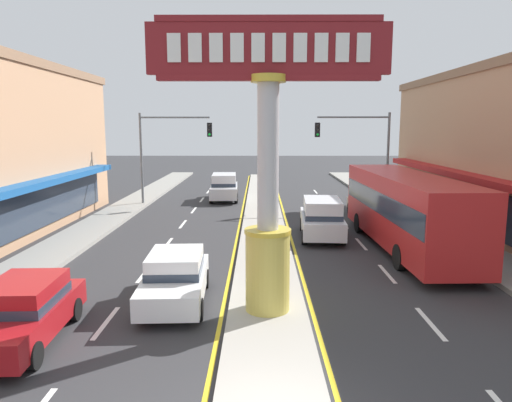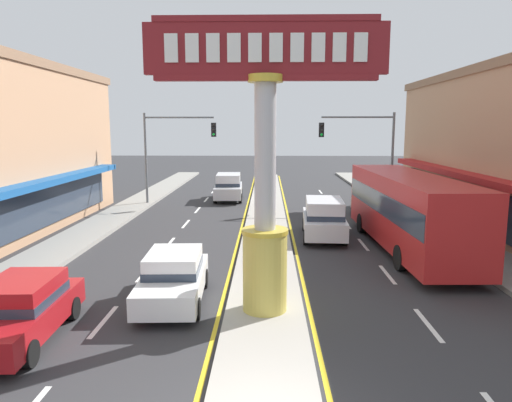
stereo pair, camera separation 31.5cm
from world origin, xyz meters
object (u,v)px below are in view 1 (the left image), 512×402
at_px(sedan_near_left_lane, 175,277).
at_px(suv_mid_left_lane, 224,187).
at_px(sedan_far_left_oncoming, 23,311).
at_px(bus_near_right_lane, 406,207).
at_px(sedan_far_right_lane, 367,205).
at_px(suv_kerb_right, 322,218).
at_px(traffic_light_right_side, 361,143).
at_px(district_sign, 268,172).
at_px(traffic_light_left_side, 167,143).

bearing_deg(sedan_near_left_lane, suv_mid_left_lane, 90.00).
distance_m(sedan_near_left_lane, sedan_far_left_oncoming, 4.26).
bearing_deg(bus_near_right_lane, sedan_near_left_lane, -144.36).
height_order(sedan_far_right_lane, suv_kerb_right, suv_kerb_right).
height_order(sedan_far_right_lane, suv_mid_left_lane, suv_mid_left_lane).
xyz_separation_m(traffic_light_right_side, bus_near_right_lane, (-0.29, -10.66, -2.38)).
bearing_deg(bus_near_right_lane, sedan_far_left_oncoming, -143.36).
distance_m(district_sign, sedan_near_left_lane, 4.38).
height_order(district_sign, bus_near_right_lane, district_sign).
relative_size(bus_near_right_lane, sedan_near_left_lane, 2.57).
height_order(district_sign, suv_kerb_right, district_sign).
bearing_deg(sedan_near_left_lane, bus_near_right_lane, 35.64).
bearing_deg(district_sign, suv_mid_left_lane, 97.44).
bearing_deg(traffic_light_left_side, sedan_near_left_lane, -78.66).
height_order(traffic_light_right_side, bus_near_right_lane, traffic_light_right_side).
bearing_deg(sedan_far_left_oncoming, traffic_light_right_side, 57.74).
relative_size(traffic_light_left_side, traffic_light_right_side, 1.00).
bearing_deg(sedan_near_left_lane, traffic_light_right_side, 61.76).
xyz_separation_m(bus_near_right_lane, sedan_far_left_oncoming, (-12.15, -9.03, -1.08)).
bearing_deg(district_sign, traffic_light_left_side, 108.71).
xyz_separation_m(traffic_light_left_side, sedan_far_left_oncoming, (0.28, -20.55, -3.46)).
relative_size(suv_mid_left_lane, suv_kerb_right, 0.99).
relative_size(sedan_far_right_lane, suv_kerb_right, 0.93).
relative_size(sedan_near_left_lane, suv_kerb_right, 0.93).
bearing_deg(suv_kerb_right, sedan_far_left_oncoming, -128.38).
bearing_deg(sedan_near_left_lane, district_sign, -18.25).
bearing_deg(suv_kerb_right, sedan_near_left_lane, -123.18).
bearing_deg(suv_kerb_right, sedan_far_right_lane, 56.93).
distance_m(traffic_light_right_side, sedan_far_right_lane, 4.90).
relative_size(traffic_light_left_side, suv_mid_left_lane, 1.33).
height_order(traffic_light_left_side, sedan_near_left_lane, traffic_light_left_side).
bearing_deg(traffic_light_left_side, suv_kerb_right, -45.81).
relative_size(district_sign, traffic_light_left_side, 1.29).
distance_m(sedan_far_right_lane, suv_kerb_right, 6.05).
distance_m(district_sign, bus_near_right_lane, 9.71).
distance_m(traffic_light_right_side, suv_mid_left_lane, 10.25).
relative_size(traffic_light_left_side, bus_near_right_lane, 0.55).
bearing_deg(district_sign, traffic_light_right_side, 70.46).
relative_size(traffic_light_right_side, suv_mid_left_lane, 1.33).
relative_size(sedan_near_left_lane, suv_mid_left_lane, 0.94).
relative_size(sedan_near_left_lane, sedan_far_left_oncoming, 1.00).
height_order(district_sign, sedan_far_left_oncoming, district_sign).
bearing_deg(sedan_far_left_oncoming, suv_kerb_right, 51.62).
relative_size(district_sign, suv_mid_left_lane, 1.71).
height_order(traffic_light_right_side, sedan_far_left_oncoming, traffic_light_right_side).
xyz_separation_m(sedan_far_right_lane, suv_kerb_right, (-3.30, -5.07, 0.20)).
height_order(traffic_light_right_side, sedan_far_right_lane, traffic_light_right_side).
distance_m(traffic_light_left_side, sedan_near_left_lane, 18.54).
height_order(district_sign, traffic_light_right_side, district_sign).
bearing_deg(district_sign, sedan_near_left_lane, 161.75).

